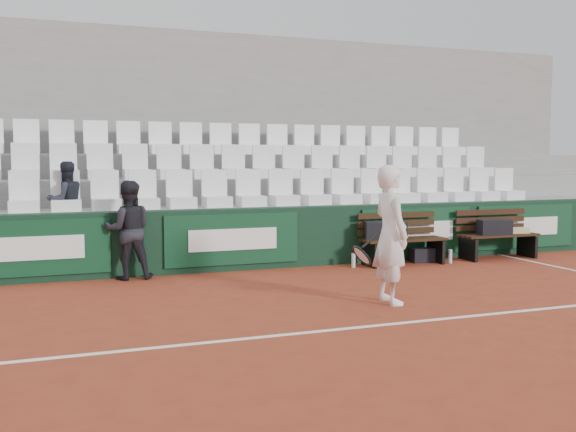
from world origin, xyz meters
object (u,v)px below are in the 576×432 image
Objects in this scene: water_bottle_near at (353,260)px; sports_bag_right at (495,227)px; bench_right at (498,246)px; tennis_player at (390,235)px; bench_left at (403,251)px; sports_bag_ground at (422,255)px; ball_kid at (128,230)px; sports_bag_left at (385,230)px; spectator_c at (65,172)px; water_bottle_far at (450,256)px.

sports_bag_right is at bearing -1.50° from water_bottle_near.
tennis_player reaches higher than bench_right.
bench_left is 1.96m from bench_right.
sports_bag_ground is 5.05m from ball_kid.
sports_bag_right is at bearing -159.17° from bench_right.
bench_left is at bearing 177.81° from sports_bag_right.
spectator_c reaches higher than sports_bag_left.
bench_right is at bearing -0.45° from water_bottle_near.
sports_bag_left is 5.28m from spectator_c.
sports_bag_left reaches higher than sports_bag_right.
tennis_player reaches higher than water_bottle_near.
tennis_player is at bearing -117.75° from sports_bag_left.
ball_kid reaches higher than sports_bag_ground.
ball_kid is (-5.39, 0.44, 0.62)m from water_bottle_far.
spectator_c reaches higher than tennis_player.
spectator_c is (-0.85, 0.76, 0.87)m from ball_kid.
bench_right is 6.22× the size of water_bottle_near.
bench_left is 4.60m from ball_kid.
water_bottle_far is (1.16, -0.21, -0.48)m from sports_bag_left.
sports_bag_ground is at bearing 175.31° from bench_right.
water_bottle_far is at bearing -12.56° from bench_left.
sports_bag_ground is 6.12m from spectator_c.
water_bottle_far is 0.20× the size of spectator_c.
sports_bag_left is 4.24m from ball_kid.
ball_kid is at bearing 178.28° from sports_bag_ground.
spectator_c is (-6.24, 1.20, 1.49)m from water_bottle_far.
sports_bag_right reaches higher than bench_right.
bench_right is 2.16× the size of sports_bag_left.
sports_bag_right is 0.33× the size of tennis_player.
sports_bag_ground is at bearing 5.38° from sports_bag_left.
water_bottle_near is 2.75m from tennis_player.
tennis_player is at bearing -145.34° from bench_right.
sports_bag_left is at bearing 179.37° from ball_kid.
spectator_c reaches higher than water_bottle_near.
water_bottle_near is (-0.61, -0.03, -0.48)m from sports_bag_left.
ball_kid is 1.43m from spectator_c.
spectator_c is at bearing -39.32° from ball_kid.
sports_bag_left is 2.16m from sports_bag_right.
sports_bag_right reaches higher than sports_bag_ground.
spectator_c is (-5.09, 0.98, 1.01)m from sports_bag_left.
bench_right is 1.23× the size of spectator_c.
tennis_player reaches higher than bench_left.
sports_bag_left reaches higher than water_bottle_near.
ball_kid is at bearing 175.36° from water_bottle_far.
sports_bag_right is at bearing 151.13° from spectator_c.
water_bottle_near is (-2.90, 0.02, -0.10)m from bench_right.
ball_kid is at bearing 117.91° from spectator_c.
sports_bag_left reaches higher than sports_bag_ground.
spectator_c is at bearing 169.05° from sports_bag_left.
spectator_c is (-7.38, 1.03, 1.38)m from bench_right.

